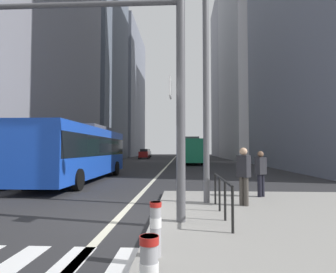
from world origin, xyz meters
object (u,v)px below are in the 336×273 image
Objects in this scene: traffic_signal_gantry at (105,61)px; street_lamp_post at (206,47)px; city_bus_red_receding at (191,150)px; pedestrian_walking at (244,173)px; bollard_left at (156,226)px; pedestrian_waiting at (261,171)px; car_receding_near at (189,153)px; sedan_white_oncoming at (6,167)px; car_oncoming_mid at (144,154)px; car_receding_far at (189,154)px; city_bus_blue_oncoming at (82,150)px; car_oncoming_far at (146,153)px.

street_lamp_post is at bearing 42.23° from traffic_signal_gantry.
city_bus_red_receding reaches higher than pedestrian_walking.
pedestrian_walking is (2.33, 4.26, 0.51)m from bollard_left.
pedestrian_walking is (-0.97, -1.65, 0.08)m from pedestrian_waiting.
street_lamp_post reaches higher than pedestrian_waiting.
pedestrian_waiting is 0.93× the size of pedestrian_walking.
pedestrian_walking is at bearing -89.43° from car_receding_near.
city_bus_red_receding is at bearing 89.21° from street_lamp_post.
sedan_white_oncoming is 1.03× the size of car_oncoming_mid.
car_receding_far is 0.68× the size of traffic_signal_gantry.
car_oncoming_mid is 2.36× the size of pedestrian_walking.
car_oncoming_mid is 10.49m from car_receding_far.
bollard_left is at bearing -82.03° from car_oncoming_mid.
street_lamp_post reaches higher than city_bus_red_receding.
city_bus_blue_oncoming is 2.72× the size of sedan_white_oncoming.
traffic_signal_gantry is 6.76m from pedestrian_waiting.
traffic_signal_gantry is (4.06, -9.58, 2.25)m from city_bus_blue_oncoming.
street_lamp_post is (9.23, -55.60, 4.29)m from car_oncoming_far.
city_bus_red_receding is 28.60m from pedestrian_walking.
city_bus_red_receding is 27.00m from pedestrian_waiting.
car_oncoming_mid is 4.81× the size of bollard_left.
car_oncoming_mid is (1.49, 41.66, -0.00)m from sedan_white_oncoming.
traffic_signal_gantry is (-3.00, -42.98, 3.10)m from car_receding_far.
car_receding_far is 0.51× the size of street_lamp_post.
traffic_signal_gantry reaches higher than car_oncoming_mid.
city_bus_red_receding reaches higher than pedestrian_waiting.
city_bus_red_receding is 6.63× the size of pedestrian_walking.
car_oncoming_far is at bearing 89.29° from sedan_white_oncoming.
street_lamp_post is at bearing -90.79° from city_bus_red_receding.
city_bus_blue_oncoming is at bearing 37.18° from sedan_white_oncoming.
city_bus_red_receding is 28.37m from street_lamp_post.
car_receding_near is at bearing 90.57° from pedestrian_walking.
car_oncoming_far is 56.52m from street_lamp_post.
car_receding_near reaches higher than pedestrian_waiting.
street_lamp_post is (-0.39, -28.16, 3.45)m from city_bus_red_receding.
traffic_signal_gantry is 4.37m from bollard_left.
bollard_left is (1.49, -2.22, -3.45)m from traffic_signal_gantry.
car_receding_near is at bearing 81.38° from city_bus_blue_oncoming.
car_oncoming_far is (-0.86, 9.17, -0.00)m from car_oncoming_mid.
car_receding_near is (8.93, 8.98, 0.00)m from car_oncoming_mid.
city_bus_blue_oncoming reaches higher than pedestrian_walking.
city_bus_red_receding reaches higher than car_receding_near.
street_lamp_post is (-0.56, -55.41, 4.29)m from car_receding_near.
pedestrian_waiting is at bearing 30.50° from street_lamp_post.
car_receding_far is 2.30× the size of pedestrian_walking.
bollard_left is at bearing -56.19° from traffic_signal_gantry.
car_oncoming_mid is 2.53× the size of pedestrian_waiting.
city_bus_red_receding reaches higher than car_receding_far.
city_bus_red_receding is at bearing -64.38° from car_oncoming_mid.
street_lamp_post reaches higher than car_receding_far.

